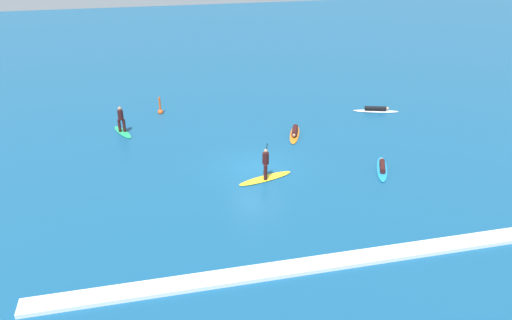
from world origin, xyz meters
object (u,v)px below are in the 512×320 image
at_px(surfer_on_orange_board, 295,132).
at_px(surfer_on_green_board, 122,125).
at_px(surfer_on_white_board, 376,110).
at_px(surfer_on_blue_board, 382,168).
at_px(marker_buoy, 160,110).
at_px(surfer_on_yellow_board, 266,171).

height_order(surfer_on_orange_board, surfer_on_green_board, surfer_on_green_board).
bearing_deg(surfer_on_white_board, surfer_on_blue_board, -95.82).
xyz_separation_m(surfer_on_orange_board, surfer_on_green_board, (-11.00, 2.87, 0.42)).
bearing_deg(surfer_on_orange_board, surfer_on_white_board, 132.51).
bearing_deg(surfer_on_white_board, surfer_on_green_board, -162.83).
xyz_separation_m(surfer_on_white_board, marker_buoy, (-15.43, 3.16, 0.09)).
bearing_deg(marker_buoy, surfer_on_blue_board, -45.55).
relative_size(surfer_on_orange_board, surfer_on_yellow_board, 0.99).
xyz_separation_m(surfer_on_orange_board, surfer_on_blue_board, (3.33, -5.93, -0.03)).
relative_size(surfer_on_orange_board, surfer_on_blue_board, 1.05).
height_order(surfer_on_orange_board, marker_buoy, marker_buoy).
distance_m(surfer_on_green_board, surfer_on_yellow_board, 11.36).
distance_m(surfer_on_orange_board, surfer_on_green_board, 11.38).
xyz_separation_m(surfer_on_blue_board, surfer_on_green_board, (-14.33, 8.80, 0.45)).
bearing_deg(surfer_on_blue_board, surfer_on_orange_board, 53.30).
bearing_deg(surfer_on_green_board, surfer_on_white_board, -113.06).
distance_m(surfer_on_blue_board, surfer_on_white_board, 9.52).
bearing_deg(surfer_on_yellow_board, marker_buoy, 96.96).
relative_size(surfer_on_blue_board, marker_buoy, 2.35).
distance_m(surfer_on_yellow_board, marker_buoy, 12.54).
bearing_deg(surfer_on_white_board, surfer_on_orange_board, -140.94).
height_order(surfer_on_orange_board, surfer_on_white_board, surfer_on_orange_board).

